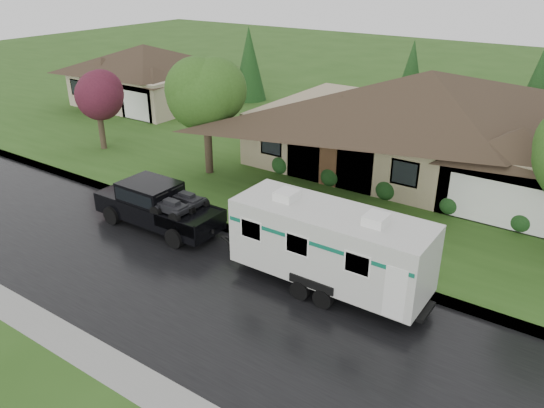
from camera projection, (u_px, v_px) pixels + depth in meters
The scene contains 11 objects.
ground at pixel (243, 269), 20.75m from camera, with size 140.00×140.00×0.00m, color #2B5019.
road at pixel (209, 293), 19.25m from camera, with size 140.00×8.00×0.01m, color black.
curb at pixel (275, 244), 22.41m from camera, with size 140.00×0.50×0.15m, color gray.
lawn at pixel (393, 159), 31.95m from camera, with size 140.00×26.00×0.15m, color #2B5019.
house_main at pixel (431, 112), 28.43m from camera, with size 19.44×10.80×6.90m.
house_far at pixel (146, 70), 42.57m from camera, with size 10.80×8.64×5.80m.
tree_left_green at pixel (205, 91), 27.91m from camera, with size 3.98×3.98×6.58m.
tree_red at pixel (97, 94), 32.16m from camera, with size 2.99×2.99×4.95m.
shrub_row at pixel (387, 188), 26.42m from camera, with size 13.60×1.00×1.00m.
pickup_truck at pixel (156, 204), 23.67m from camera, with size 6.17×2.35×2.06m.
travel_trailer at pixel (330, 244), 18.84m from camera, with size 7.61×2.68×3.42m.
Camera 1 is at (11.02, -14.01, 10.99)m, focal length 35.00 mm.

